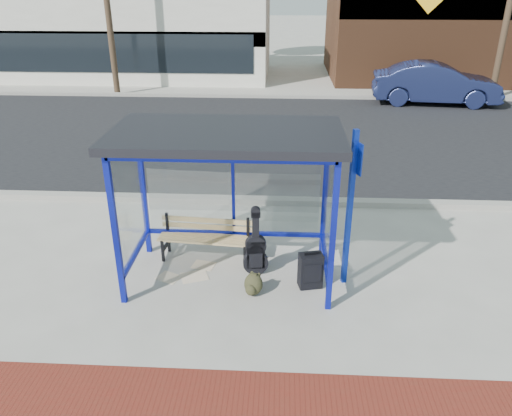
# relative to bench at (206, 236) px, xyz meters

# --- Properties ---
(ground) EXTENTS (120.00, 120.00, 0.00)m
(ground) POSITION_rel_bench_xyz_m (0.46, -0.59, -0.42)
(ground) COLOR #B2ADA0
(ground) RESTS_ON ground
(brick_paver_strip) EXTENTS (60.00, 1.00, 0.01)m
(brick_paver_strip) POSITION_rel_bench_xyz_m (0.46, -3.19, -0.42)
(brick_paver_strip) COLOR maroon
(brick_paver_strip) RESTS_ON ground
(curb_near) EXTENTS (60.00, 0.25, 0.12)m
(curb_near) POSITION_rel_bench_xyz_m (0.46, 2.31, -0.36)
(curb_near) COLOR gray
(curb_near) RESTS_ON ground
(street_asphalt) EXTENTS (60.00, 10.00, 0.00)m
(street_asphalt) POSITION_rel_bench_xyz_m (0.46, 7.41, -0.42)
(street_asphalt) COLOR black
(street_asphalt) RESTS_ON ground
(curb_far) EXTENTS (60.00, 0.25, 0.12)m
(curb_far) POSITION_rel_bench_xyz_m (0.46, 12.51, -0.36)
(curb_far) COLOR gray
(curb_far) RESTS_ON ground
(far_sidewalk) EXTENTS (60.00, 4.00, 0.01)m
(far_sidewalk) POSITION_rel_bench_xyz_m (0.46, 14.41, -0.42)
(far_sidewalk) COLOR #B2ADA0
(far_sidewalk) RESTS_ON ground
(bus_shelter) EXTENTS (3.30, 1.80, 2.42)m
(bus_shelter) POSITION_rel_bench_xyz_m (0.46, -0.52, 1.65)
(bus_shelter) COLOR #0E189F
(bus_shelter) RESTS_ON ground
(storefront_white) EXTENTS (18.00, 6.04, 4.00)m
(storefront_white) POSITION_rel_bench_xyz_m (-8.54, 17.40, 1.58)
(storefront_white) COLOR silver
(storefront_white) RESTS_ON ground
(storefront_brown) EXTENTS (10.00, 7.08, 6.40)m
(storefront_brown) POSITION_rel_bench_xyz_m (8.46, 17.90, 2.78)
(storefront_brown) COLOR #59331E
(storefront_brown) RESTS_ON ground
(bench) EXTENTS (1.60, 0.52, 0.74)m
(bench) POSITION_rel_bench_xyz_m (0.00, 0.00, 0.00)
(bench) COLOR black
(bench) RESTS_ON ground
(guitar_bag) EXTENTS (0.42, 0.16, 1.11)m
(guitar_bag) POSITION_rel_bench_xyz_m (0.86, -0.45, -0.01)
(guitar_bag) COLOR black
(guitar_bag) RESTS_ON ground
(suitcase) EXTENTS (0.40, 0.30, 0.62)m
(suitcase) POSITION_rel_bench_xyz_m (1.73, -0.80, -0.13)
(suitcase) COLOR black
(suitcase) RESTS_ON ground
(backpack) EXTENTS (0.34, 0.33, 0.35)m
(backpack) POSITION_rel_bench_xyz_m (0.86, -1.05, -0.26)
(backpack) COLOR #2B2A18
(backpack) RESTS_ON ground
(sign_post) EXTENTS (0.15, 0.30, 2.48)m
(sign_post) POSITION_rel_bench_xyz_m (2.27, -0.63, 0.97)
(sign_post) COLOR #0E269A
(sign_post) RESTS_ON ground
(newspaper_a) EXTENTS (0.41, 0.36, 0.01)m
(newspaper_a) POSITION_rel_bench_xyz_m (-0.02, -0.27, -0.42)
(newspaper_a) COLOR white
(newspaper_a) RESTS_ON ground
(newspaper_b) EXTENTS (0.45, 0.41, 0.01)m
(newspaper_b) POSITION_rel_bench_xyz_m (-0.52, -0.67, -0.42)
(newspaper_b) COLOR white
(newspaper_b) RESTS_ON ground
(newspaper_c) EXTENTS (0.51, 0.46, 0.01)m
(newspaper_c) POSITION_rel_bench_xyz_m (-0.11, -0.62, -0.42)
(newspaper_c) COLOR white
(newspaper_c) RESTS_ON ground
(parked_car) EXTENTS (4.73, 2.06, 1.51)m
(parked_car) POSITION_rel_bench_xyz_m (6.93, 11.83, 0.33)
(parked_car) COLOR #1B224B
(parked_car) RESTS_ON ground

